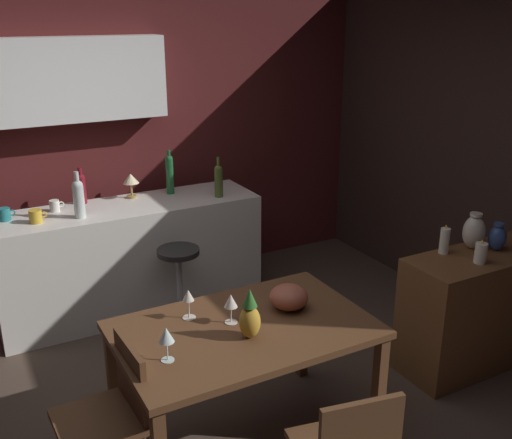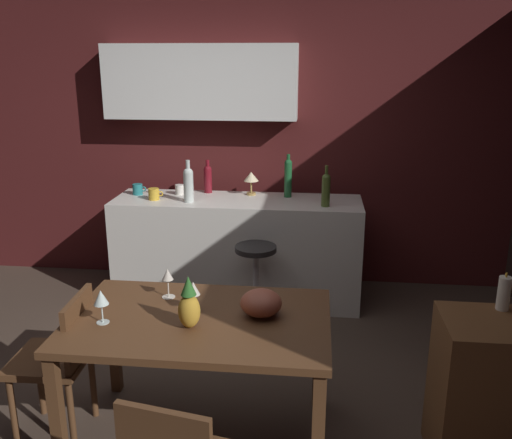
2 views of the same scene
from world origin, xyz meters
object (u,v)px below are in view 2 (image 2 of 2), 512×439
Objects in this scene: wine_bottle_ruby at (208,177)px; wine_bottle_olive at (326,188)px; dining_table at (199,332)px; cup_mustard at (154,194)px; wine_glass_left at (101,298)px; wine_glass_center at (168,276)px; bar_stool at (256,284)px; cup_teal at (138,189)px; wine_glass_right at (193,289)px; wine_bottle_green at (288,176)px; pineapple_centerpiece at (189,306)px; fruit_bowl at (261,303)px; chair_near_window at (61,357)px; pillar_candle_tall at (504,293)px; cup_white at (180,190)px; counter_lamp at (251,178)px; wine_bottle_clear at (188,183)px.

wine_bottle_ruby is 0.88× the size of wine_bottle_olive.
cup_mustard is (-0.76, 1.80, 0.29)m from dining_table.
wine_glass_left is 1.05× the size of wine_glass_center.
bar_stool is 5.55× the size of cup_teal.
wine_glass_right is 0.46× the size of wine_bottle_green.
wine_bottle_ruby reaches higher than wine_glass_center.
wine_glass_center is 0.40m from pineapple_centerpiece.
wine_bottle_ruby is at bearing 98.87° from wine_glass_right.
wine_bottle_ruby is (-0.34, 2.22, 0.18)m from pineapple_centerpiece.
pineapple_centerpiece reaches higher than fruit_bowl.
dining_table is 2.05× the size of bar_stool.
fruit_bowl is 0.60× the size of wine_bottle_green.
pillar_candle_tall is (2.33, 0.15, 0.43)m from chair_near_window.
wine_glass_left is at bearing -126.52° from wine_glass_center.
wine_bottle_olive is (0.72, 1.67, 0.18)m from wine_glass_right.
wine_glass_center is at bearing -108.32° from bar_stool.
wine_bottle_olive is at bearing -11.59° from cup_white.
counter_lamp is 1.01× the size of pillar_candle_tall.
wine_glass_right is at bearing 23.14° from wine_glass_left.
pillar_candle_tall is at bearing 7.79° from pineapple_centerpiece.
wine_glass_center is (-0.37, -1.13, 0.51)m from bar_stool.
cup_mustard is at bearing 112.65° from wine_glass_right.
wine_bottle_ruby is (0.41, 2.15, 0.55)m from chair_near_window.
cup_mustard is (-0.40, -0.30, -0.09)m from wine_bottle_ruby.
wine_glass_left is 2.30m from wine_bottle_green.
wine_glass_center is 0.85× the size of counter_lamp.
pillar_candle_tall is (2.32, -1.70, -0.04)m from cup_mustard.
pineapple_centerpiece is at bearing -65.75° from cup_teal.
counter_lamp reaches higher than cup_mustard.
bar_stool is at bearing -28.38° from cup_teal.
pineapple_centerpiece is 1.37× the size of counter_lamp.
wine_bottle_olive is (0.90, 1.52, 0.18)m from wine_glass_center.
wine_glass_left is 0.49× the size of wine_bottle_green.
pillar_candle_tall reaches higher than bar_stool.
chair_near_window is 2.11m from cup_white.
wine_glass_left is 2.23m from wine_bottle_ruby.
wine_glass_center is at bearing 120.59° from pineapple_centerpiece.
wine_glass_right is 1.41× the size of cup_teal.
counter_lamp is (0.51, 2.18, 0.17)m from wine_glass_left.
pillar_candle_tall is at bearing -4.02° from wine_glass_center.
wine_bottle_ruby reaches higher than counter_lamp.
counter_lamp is at bearing 18.07° from cup_mustard.
chair_near_window is 4.93× the size of wine_glass_right.
pineapple_centerpiece reaches higher than cup_teal.
dining_table is at bearing -176.11° from pillar_candle_tall.
wine_glass_left is at bearing -179.59° from pineapple_centerpiece.
wine_glass_center is 1.79m from pillar_candle_tall.
wine_bottle_ruby is at bearing 108.53° from fruit_bowl.
wine_bottle_clear reaches higher than wine_bottle_ruby.
wine_bottle_ruby is 0.72m from wine_bottle_green.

